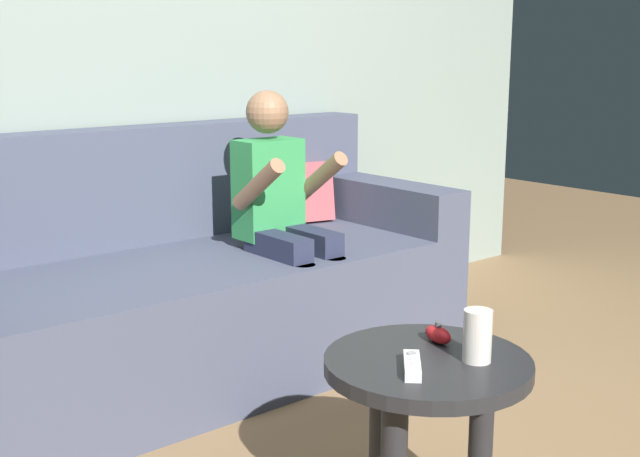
# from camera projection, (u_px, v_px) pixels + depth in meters

# --- Properties ---
(wall_back) EXTENTS (4.60, 0.05, 2.50)m
(wall_back) POSITION_uv_depth(u_px,v_px,m) (111.00, 18.00, 2.99)
(wall_back) COLOR gray
(wall_back) RESTS_ON ground
(couch) EXTENTS (1.99, 0.80, 0.87)m
(couch) POSITION_uv_depth(u_px,v_px,m) (186.00, 291.00, 2.92)
(couch) COLOR #474C60
(couch) RESTS_ON ground
(person_seated_on_couch) EXTENTS (0.33, 0.40, 1.00)m
(person_seated_on_couch) POSITION_uv_depth(u_px,v_px,m) (284.00, 213.00, 2.92)
(person_seated_on_couch) COLOR #282D47
(person_seated_on_couch) RESTS_ON ground
(coffee_table) EXTENTS (0.48, 0.48, 0.44)m
(coffee_table) POSITION_uv_depth(u_px,v_px,m) (424.00, 395.00, 1.94)
(coffee_table) COLOR #232326
(coffee_table) RESTS_ON ground
(game_remote_white_near_edge) EXTENTS (0.12, 0.13, 0.03)m
(game_remote_white_near_edge) POSITION_uv_depth(u_px,v_px,m) (412.00, 365.00, 1.84)
(game_remote_white_near_edge) COLOR white
(game_remote_white_near_edge) RESTS_ON coffee_table
(nunchuk_red) EXTENTS (0.06, 0.10, 0.05)m
(nunchuk_red) POSITION_uv_depth(u_px,v_px,m) (438.00, 334.00, 2.01)
(nunchuk_red) COLOR red
(nunchuk_red) RESTS_ON coffee_table
(soda_can) EXTENTS (0.07, 0.07, 0.12)m
(soda_can) POSITION_uv_depth(u_px,v_px,m) (477.00, 336.00, 1.88)
(soda_can) COLOR silver
(soda_can) RESTS_ON coffee_table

